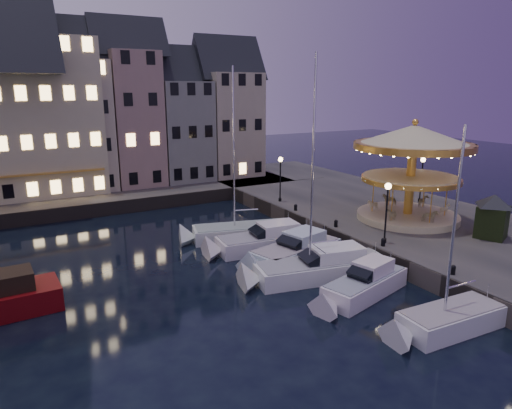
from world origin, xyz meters
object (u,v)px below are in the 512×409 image
bollard_b (383,242)px  bollard_d (296,207)px  streetlamp_b (387,204)px  motorboat_a (443,322)px  motorboat_f (237,233)px  motorboat_e (262,242)px  bollard_a (453,269)px  streetlamp_d (422,173)px  carousel (413,154)px  motorboat_d (292,253)px  motorboat_c (316,268)px  motorboat_b (361,287)px  bollard_c (336,223)px  streetlamp_c (280,173)px  ticket_kiosk (494,209)px

bollard_b → bollard_d: 10.50m
streetlamp_b → bollard_b: bearing=-140.2°
motorboat_a → motorboat_f: 17.66m
motorboat_e → bollard_a: bearing=-64.2°
streetlamp_d → carousel: size_ratio=0.46×
bollard_d → motorboat_d: 8.83m
motorboat_c → motorboat_b: bearing=-79.1°
motorboat_b → carousel: size_ratio=0.77×
bollard_c → motorboat_d: bearing=-161.9°
bollard_a → motorboat_b: size_ratio=0.08×
motorboat_a → motorboat_f: motorboat_f is taller
motorboat_a → carousel: bearing=49.4°
motorboat_e → carousel: carousel is taller
motorboat_e → carousel: size_ratio=0.93×
streetlamp_c → streetlamp_b: bearing=-90.0°
bollard_a → motorboat_e: (-5.72, 11.86, -0.96)m
streetlamp_d → bollard_a: size_ratio=7.32×
bollard_b → motorboat_c: size_ratio=0.04×
motorboat_c → ticket_kiosk: size_ratio=3.56×
bollard_b → bollard_d: (0.00, 10.50, 0.00)m
bollard_d → motorboat_f: (-6.21, -1.07, -1.07)m
ticket_kiosk → bollard_a: bearing=-158.4°
bollard_a → motorboat_a: (-3.83, -2.57, -1.07)m
motorboat_e → ticket_kiosk: size_ratio=2.39×
carousel → bollard_b: bearing=-149.0°
motorboat_e → motorboat_f: bearing=98.9°
streetlamp_d → motorboat_a: 22.41m
streetlamp_c → motorboat_a: bearing=-101.4°
motorboat_b → motorboat_e: size_ratio=0.83×
motorboat_a → ticket_kiosk: (11.79, 5.72, 2.88)m
motorboat_f → ticket_kiosk: (14.17, -11.79, 2.89)m
motorboat_b → ticket_kiosk: 12.98m
bollard_d → carousel: 10.48m
bollard_c → motorboat_b: motorboat_b is taller
streetlamp_d → carousel: bearing=-146.4°
streetlamp_c → carousel: carousel is taller
streetlamp_b → streetlamp_d: 13.29m
bollard_c → motorboat_d: size_ratio=0.07×
streetlamp_d → motorboat_b: 20.02m
bollard_b → bollard_c: same height
bollard_d → motorboat_c: 11.63m
motorboat_a → carousel: motorboat_a is taller
bollard_a → carousel: 12.37m
streetlamp_d → bollard_d: bearing=165.9°
streetlamp_d → motorboat_c: size_ratio=0.33×
motorboat_d → motorboat_f: 6.19m
streetlamp_d → bollard_b: streetlamp_d is taller
motorboat_b → bollard_b: bearing=34.1°
bollard_b → motorboat_d: bearing=146.7°
streetlamp_b → ticket_kiosk: bearing=-21.2°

